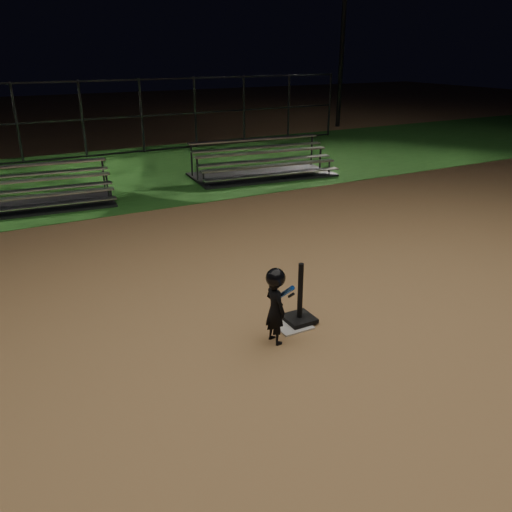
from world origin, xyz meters
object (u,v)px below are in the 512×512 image
at_px(light_pole_right, 345,11).
at_px(child_batter, 275,304).
at_px(batting_tee, 300,310).
at_px(bleacher_right, 262,169).
at_px(bleacher_left, 31,199).
at_px(home_plate, 292,325).

bearing_deg(light_pole_right, child_batter, -129.24).
xyz_separation_m(batting_tee, bleacher_right, (3.75, 7.76, 0.02)).
distance_m(bleacher_left, bleacher_right, 6.25).
bearing_deg(bleacher_left, home_plate, -67.92).
distance_m(batting_tee, bleacher_left, 7.99).
relative_size(bleacher_left, bleacher_right, 0.90).
height_order(home_plate, batting_tee, batting_tee).
height_order(batting_tee, bleacher_left, bleacher_left).
bearing_deg(batting_tee, bleacher_left, 108.20).
height_order(home_plate, bleacher_left, bleacher_left).
distance_m(home_plate, child_batter, 0.70).
height_order(child_batter, light_pole_right, light_pole_right).
xyz_separation_m(home_plate, bleacher_left, (-2.36, 7.61, 0.17)).
relative_size(home_plate, bleacher_left, 0.12).
distance_m(home_plate, light_pole_right, 19.79).
bearing_deg(home_plate, child_batter, -149.11).
height_order(child_batter, bleacher_right, child_batter).
xyz_separation_m(home_plate, child_batter, (-0.40, -0.24, 0.52)).
height_order(home_plate, child_batter, child_batter).
bearing_deg(bleacher_left, bleacher_right, 6.46).
xyz_separation_m(child_batter, bleacher_right, (4.29, 8.03, -0.33)).
height_order(home_plate, bleacher_right, bleacher_right).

